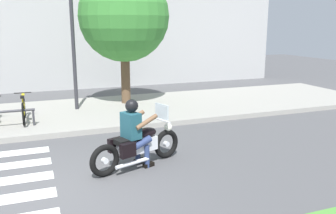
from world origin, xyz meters
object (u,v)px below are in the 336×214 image
Objects in this scene: motorcycle at (138,145)px; street_lamp at (72,30)px; rider at (134,129)px; tree_near_rack at (124,17)px; bicycle_3 at (24,109)px.

street_lamp reaches higher than motorcycle.
rider is 0.31× the size of tree_near_rack.
motorcycle is 0.45× the size of tree_near_rack.
rider is (-0.07, -0.02, 0.37)m from motorcycle.
bicycle_3 is 2.95m from street_lamp.
street_lamp reaches higher than rider.
tree_near_rack is (1.18, 5.59, 2.69)m from motorcycle.
street_lamp is (-0.60, 5.19, 2.27)m from motorcycle.
bicycle_3 is 0.36× the size of tree_near_rack.
bicycle_3 is 0.38× the size of street_lamp.
rider is at bearing -162.98° from motorcycle.
street_lamp is at bearing 95.81° from rider.
bicycle_3 is at bearing -156.50° from tree_near_rack.
tree_near_rack is (1.25, 5.61, 2.33)m from rider.
rider reaches higher than motorcycle.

